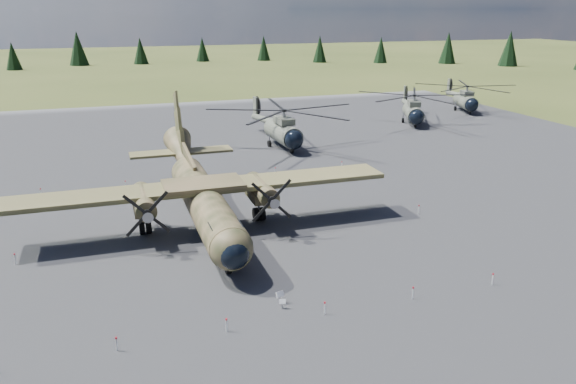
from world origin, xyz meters
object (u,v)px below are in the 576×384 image
object	(u,v)px
helicopter_far	(466,93)
helicopter_mid	(414,103)
transport_plane	(201,192)
helicopter_near	(283,120)

from	to	relation	value
helicopter_far	helicopter_mid	bearing A→B (deg)	-136.20
transport_plane	helicopter_near	bearing A→B (deg)	58.39
transport_plane	helicopter_mid	distance (m)	51.51
helicopter_near	helicopter_mid	distance (m)	26.09
helicopter_near	helicopter_mid	size ratio (longest dim) A/B	1.00
helicopter_near	helicopter_far	distance (m)	42.46
helicopter_mid	helicopter_far	world-z (taller)	helicopter_mid
helicopter_far	transport_plane	bearing A→B (deg)	-125.66
helicopter_near	helicopter_mid	world-z (taller)	helicopter_near
helicopter_mid	helicopter_far	xyz separation A→B (m)	(14.78, 7.19, -0.06)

